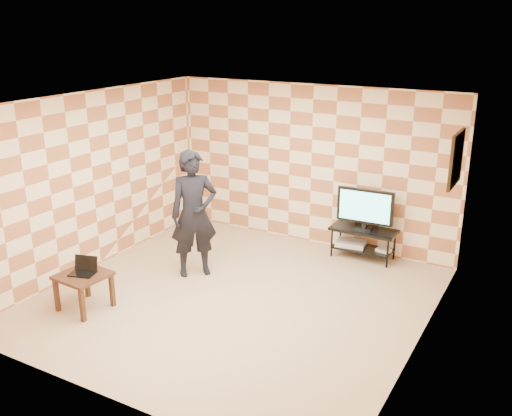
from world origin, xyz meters
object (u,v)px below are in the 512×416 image
at_px(tv_stand, 363,237).
at_px(tv, 365,207).
at_px(side_table, 83,280).
at_px(person, 194,214).

bearing_deg(tv_stand, tv, -92.64).
bearing_deg(side_table, tv, 52.24).
height_order(side_table, person, person).
relative_size(side_table, person, 0.34).
xyz_separation_m(tv, side_table, (-2.66, -3.44, -0.45)).
height_order(tv_stand, person, person).
distance_m(tv_stand, person, 2.77).
bearing_deg(tv_stand, side_table, -127.74).
relative_size(tv, side_table, 1.40).
bearing_deg(side_table, person, 68.39).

